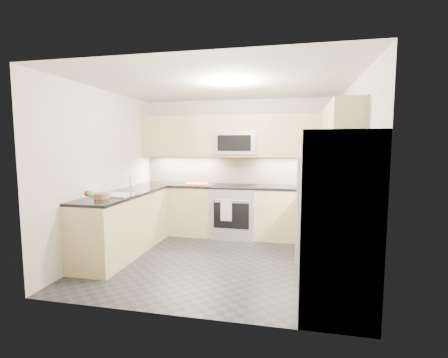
% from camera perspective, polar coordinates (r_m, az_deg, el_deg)
% --- Properties ---
extents(floor, '(3.60, 3.20, 0.00)m').
position_cam_1_polar(floor, '(4.86, -0.89, -14.04)').
color(floor, black).
rests_on(floor, ground).
extents(ceiling, '(3.60, 3.20, 0.02)m').
position_cam_1_polar(ceiling, '(4.64, -0.94, 16.34)').
color(ceiling, beige).
rests_on(ceiling, wall_back).
extents(wall_back, '(3.60, 0.02, 2.50)m').
position_cam_1_polar(wall_back, '(6.15, 2.43, 2.12)').
color(wall_back, beige).
rests_on(wall_back, floor).
extents(wall_front, '(3.60, 0.02, 2.50)m').
position_cam_1_polar(wall_front, '(3.06, -7.66, -1.87)').
color(wall_front, beige).
rests_on(wall_front, floor).
extents(wall_left, '(0.02, 3.20, 2.50)m').
position_cam_1_polar(wall_left, '(5.29, -20.28, 1.12)').
color(wall_left, beige).
rests_on(wall_left, floor).
extents(wall_right, '(0.02, 3.20, 2.50)m').
position_cam_1_polar(wall_right, '(4.54, 21.82, 0.31)').
color(wall_right, beige).
rests_on(wall_right, floor).
extents(base_cab_back_left, '(1.42, 0.60, 0.90)m').
position_cam_1_polar(base_cab_back_left, '(6.25, -8.01, -5.28)').
color(base_cab_back_left, '#CBB77A').
rests_on(base_cab_back_left, floor).
extents(base_cab_back_right, '(1.42, 0.60, 0.90)m').
position_cam_1_polar(base_cab_back_right, '(5.88, 12.49, -6.08)').
color(base_cab_back_right, '#CBB77A').
rests_on(base_cab_back_right, floor).
extents(base_cab_right, '(0.60, 1.70, 0.90)m').
position_cam_1_polar(base_cab_right, '(4.78, 17.56, -9.01)').
color(base_cab_right, '#CBB77A').
rests_on(base_cab_right, floor).
extents(base_cab_peninsula, '(0.60, 2.00, 0.90)m').
position_cam_1_polar(base_cab_peninsula, '(5.26, -17.18, -7.64)').
color(base_cab_peninsula, '#CBB77A').
rests_on(base_cab_peninsula, floor).
extents(countertop_back_left, '(1.42, 0.63, 0.04)m').
position_cam_1_polar(countertop_back_left, '(6.17, -8.08, -1.00)').
color(countertop_back_left, black).
rests_on(countertop_back_left, base_cab_back_left).
extents(countertop_back_right, '(1.42, 0.63, 0.04)m').
position_cam_1_polar(countertop_back_right, '(5.80, 12.59, -1.54)').
color(countertop_back_right, black).
rests_on(countertop_back_right, base_cab_back_right).
extents(countertop_right, '(0.63, 1.70, 0.04)m').
position_cam_1_polar(countertop_right, '(4.69, 17.74, -3.45)').
color(countertop_right, black).
rests_on(countertop_right, base_cab_right).
extents(countertop_peninsula, '(0.63, 2.00, 0.04)m').
position_cam_1_polar(countertop_peninsula, '(5.17, -17.34, -2.57)').
color(countertop_peninsula, black).
rests_on(countertop_peninsula, base_cab_peninsula).
extents(upper_cab_back, '(3.60, 0.35, 0.75)m').
position_cam_1_polar(upper_cab_back, '(5.97, 2.18, 7.52)').
color(upper_cab_back, '#CBB77A').
rests_on(upper_cab_back, wall_back).
extents(upper_cab_right, '(0.35, 1.95, 0.75)m').
position_cam_1_polar(upper_cab_right, '(4.77, 19.45, 7.57)').
color(upper_cab_right, '#CBB77A').
rests_on(upper_cab_right, wall_right).
extents(backsplash_back, '(3.60, 0.01, 0.51)m').
position_cam_1_polar(backsplash_back, '(6.15, 2.42, 1.60)').
color(backsplash_back, '#C5B38E').
rests_on(backsplash_back, wall_back).
extents(backsplash_right, '(0.01, 2.30, 0.51)m').
position_cam_1_polar(backsplash_right, '(4.98, 20.88, 0.18)').
color(backsplash_right, '#C5B38E').
rests_on(backsplash_right, wall_right).
extents(gas_range, '(0.76, 0.65, 0.91)m').
position_cam_1_polar(gas_range, '(5.94, 1.87, -5.76)').
color(gas_range, '#A9ABB1').
rests_on(gas_range, floor).
extents(range_cooktop, '(0.76, 0.65, 0.03)m').
position_cam_1_polar(range_cooktop, '(5.87, 1.89, -1.36)').
color(range_cooktop, black).
rests_on(range_cooktop, gas_range).
extents(oven_door_glass, '(0.62, 0.02, 0.45)m').
position_cam_1_polar(oven_door_glass, '(5.63, 1.27, -6.48)').
color(oven_door_glass, black).
rests_on(oven_door_glass, gas_range).
extents(oven_handle, '(0.60, 0.02, 0.02)m').
position_cam_1_polar(oven_handle, '(5.56, 1.24, -3.81)').
color(oven_handle, '#B2B5BA').
rests_on(oven_handle, gas_range).
extents(microwave, '(0.76, 0.40, 0.40)m').
position_cam_1_polar(microwave, '(5.94, 2.13, 6.32)').
color(microwave, '#A3A5AB').
rests_on(microwave, upper_cab_back).
extents(microwave_door, '(0.60, 0.01, 0.28)m').
position_cam_1_polar(microwave_door, '(5.74, 1.77, 6.34)').
color(microwave_door, black).
rests_on(microwave_door, microwave).
extents(refrigerator, '(0.70, 0.90, 1.80)m').
position_cam_1_polar(refrigerator, '(3.42, 19.02, -7.29)').
color(refrigerator, '#989AA0').
rests_on(refrigerator, floor).
extents(fridge_handle_left, '(0.02, 0.02, 1.20)m').
position_cam_1_polar(fridge_handle_left, '(3.20, 12.81, -7.07)').
color(fridge_handle_left, '#B2B5BA').
rests_on(fridge_handle_left, refrigerator).
extents(fridge_handle_right, '(0.02, 0.02, 1.20)m').
position_cam_1_polar(fridge_handle_right, '(3.56, 12.74, -5.77)').
color(fridge_handle_right, '#B2B5BA').
rests_on(fridge_handle_right, refrigerator).
extents(sink_basin, '(0.52, 0.38, 0.16)m').
position_cam_1_polar(sink_basin, '(4.97, -18.74, -3.43)').
color(sink_basin, white).
rests_on(sink_basin, base_cab_peninsula).
extents(faucet, '(0.03, 0.03, 0.28)m').
position_cam_1_polar(faucet, '(4.81, -16.15, -1.24)').
color(faucet, silver).
rests_on(faucet, countertop_peninsula).
extents(utensil_bowl, '(0.36, 0.36, 0.15)m').
position_cam_1_polar(utensil_bowl, '(5.82, 17.37, -0.68)').
color(utensil_bowl, '#54C45B').
rests_on(utensil_bowl, countertop_back_right).
extents(cutting_board, '(0.48, 0.38, 0.01)m').
position_cam_1_polar(cutting_board, '(6.08, -4.75, -0.82)').
color(cutting_board, '#EF5616').
rests_on(cutting_board, countertop_back_left).
extents(fruit_basket, '(0.26, 0.26, 0.08)m').
position_cam_1_polar(fruit_basket, '(4.72, -20.69, -2.78)').
color(fruit_basket, '#9A6D47').
rests_on(fruit_basket, countertop_peninsula).
extents(fruit_apple, '(0.08, 0.08, 0.08)m').
position_cam_1_polar(fruit_apple, '(4.46, -22.94, -2.35)').
color(fruit_apple, '#AB2813').
rests_on(fruit_apple, fruit_basket).
extents(fruit_pear, '(0.08, 0.08, 0.08)m').
position_cam_1_polar(fruit_pear, '(4.41, -22.39, -2.43)').
color(fruit_pear, '#5CA848').
rests_on(fruit_pear, fruit_basket).
extents(dish_towel_check, '(0.19, 0.02, 0.37)m').
position_cam_1_polar(dish_towel_check, '(5.58, 0.39, -5.53)').
color(dish_towel_check, silver).
rests_on(dish_towel_check, oven_handle).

